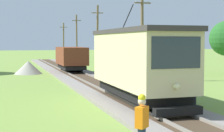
% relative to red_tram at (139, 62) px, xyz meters
% --- Properties ---
extents(red_tram, '(2.60, 8.54, 4.79)m').
position_rel_red_tram_xyz_m(red_tram, '(0.00, 0.00, 0.00)').
color(red_tram, beige).
rests_on(red_tram, rail_right).
extents(freight_car, '(2.40, 5.20, 2.31)m').
position_rel_red_tram_xyz_m(freight_car, '(-0.00, 18.18, -0.64)').
color(freight_car, brown).
rests_on(freight_car, rail_right).
extents(utility_pole_mid, '(1.40, 0.46, 7.16)m').
position_rel_red_tram_xyz_m(utility_pole_mid, '(4.32, 10.17, 1.48)').
color(utility_pole_mid, brown).
rests_on(utility_pole_mid, ground).
extents(utility_pole_far, '(1.40, 0.62, 7.49)m').
position_rel_red_tram_xyz_m(utility_pole_far, '(4.32, 24.39, 1.65)').
color(utility_pole_far, brown).
rests_on(utility_pole_far, ground).
extents(utility_pole_distant, '(1.40, 0.48, 7.28)m').
position_rel_red_tram_xyz_m(utility_pole_distant, '(4.32, 36.87, 1.54)').
color(utility_pole_distant, brown).
rests_on(utility_pole_distant, ground).
extents(utility_pole_horizon, '(1.40, 0.58, 6.66)m').
position_rel_red_tram_xyz_m(utility_pole_horizon, '(4.32, 49.23, 1.23)').
color(utility_pole_horizon, brown).
rests_on(utility_pole_horizon, ground).
extents(gravel_pile, '(2.74, 2.74, 1.28)m').
position_rel_red_tram_xyz_m(gravel_pile, '(-4.15, 19.02, -1.55)').
color(gravel_pile, '#9E998E').
rests_on(gravel_pile, ground).
extents(track_worker, '(0.44, 0.43, 1.78)m').
position_rel_red_tram_xyz_m(track_worker, '(-2.87, -7.53, -1.21)').
color(track_worker, navy).
rests_on(track_worker, ground).
extents(second_worker, '(0.25, 0.38, 1.78)m').
position_rel_red_tram_xyz_m(second_worker, '(2.73, -0.73, -1.21)').
color(second_worker, black).
rests_on(second_worker, ground).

